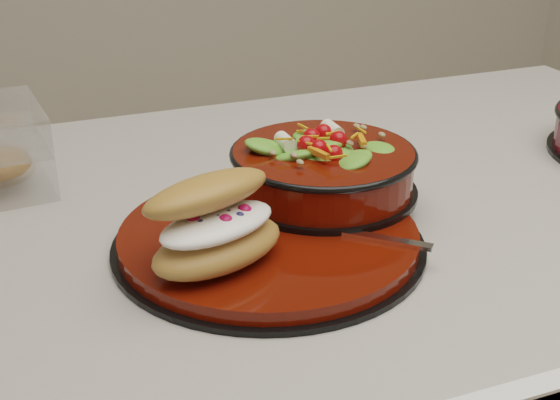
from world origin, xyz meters
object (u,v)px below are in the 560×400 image
object	(u,v)px
salad_bowl	(323,164)
fork	(350,233)
dinner_plate	(270,239)
croissant	(215,224)

from	to	relation	value
salad_bowl	fork	world-z (taller)	salad_bowl
dinner_plate	croissant	world-z (taller)	croissant
croissant	fork	xyz separation A→B (m)	(0.14, 0.00, -0.04)
salad_bowl	croissant	distance (m)	0.18
dinner_plate	salad_bowl	bearing A→B (deg)	35.91
croissant	fork	size ratio (longest dim) A/B	1.26
croissant	fork	world-z (taller)	croissant
fork	dinner_plate	bearing A→B (deg)	103.80
dinner_plate	croissant	xyz separation A→B (m)	(-0.07, -0.04, 0.05)
dinner_plate	fork	xyz separation A→B (m)	(0.07, -0.04, 0.01)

